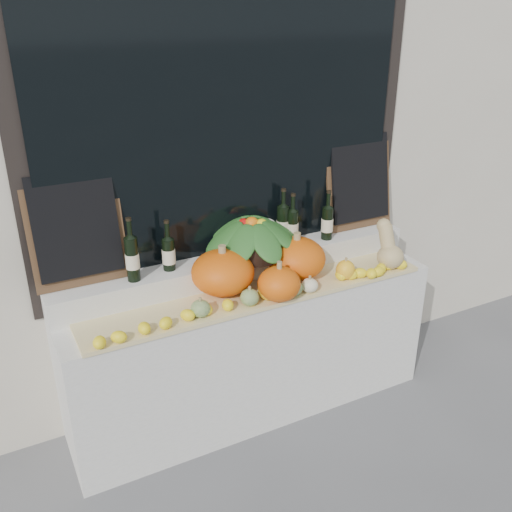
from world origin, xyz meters
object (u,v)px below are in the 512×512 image
pumpkin_left (223,272)px  butternut_squash (389,249)px  pumpkin_right (296,258)px  produce_bowl (252,235)px  wine_bottle_tall (283,225)px

pumpkin_left → butternut_squash: (1.07, -0.16, -0.01)m
pumpkin_right → produce_bowl: 0.30m
pumpkin_left → butternut_squash: size_ratio=1.21×
pumpkin_left → produce_bowl: size_ratio=0.56×
pumpkin_right → produce_bowl: bearing=140.2°
pumpkin_left → produce_bowl: bearing=30.1°
pumpkin_right → butternut_squash: size_ratio=1.18×
pumpkin_left → butternut_squash: butternut_squash is taller
pumpkin_right → produce_bowl: (-0.21, 0.18, 0.13)m
pumpkin_left → produce_bowl: (0.27, 0.15, 0.12)m
pumpkin_left → butternut_squash: 1.08m
butternut_squash → wine_bottle_tall: (-0.56, 0.36, 0.14)m
pumpkin_right → butternut_squash: (0.59, -0.14, -0.01)m
pumpkin_left → wine_bottle_tall: wine_bottle_tall is taller
pumpkin_right → produce_bowl: size_ratio=0.55×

